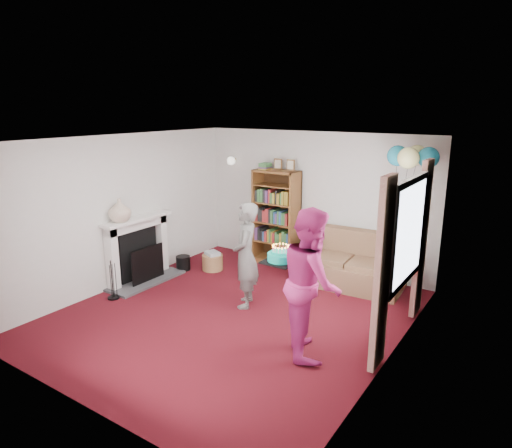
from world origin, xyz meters
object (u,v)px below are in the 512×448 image
Objects in this scene: birthday_cake at (281,257)px; bookcase at (277,218)px; person_magenta at (311,282)px; person_striped at (246,255)px; sofa at (353,265)px.

bookcase is at bearing 121.91° from birthday_cake.
person_striped is at bearing 30.84° from person_magenta.
bookcase is at bearing 168.30° from sofa.
bookcase is 1.26× the size of person_striped.
bookcase is at bearing 4.18° from person_magenta.
person_striped is (0.62, -1.92, -0.09)m from bookcase.
birthday_cake is at bearing 44.96° from person_magenta.
sofa is 2.02m from person_striped.
birthday_cake reaches higher than sofa.
person_magenta reaches higher than birthday_cake.
person_striped is at bearing -124.70° from sofa.
bookcase is 1.19× the size of sofa.
person_striped is 1.56m from person_magenta.
birthday_cake is (-0.09, -2.26, 0.76)m from sofa.
bookcase is 2.02m from person_striped.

